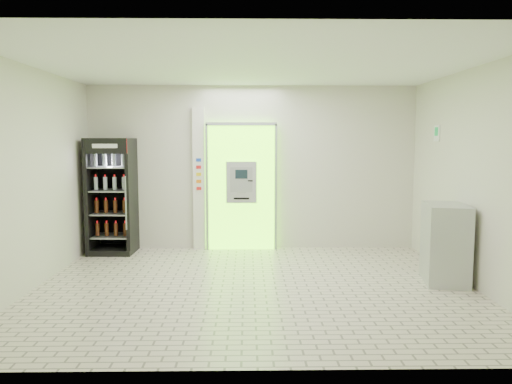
{
  "coord_description": "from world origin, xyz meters",
  "views": [
    {
      "loc": [
        -0.08,
        -6.69,
        2.02
      ],
      "look_at": [
        0.05,
        1.2,
        1.19
      ],
      "focal_mm": 35.0,
      "sensor_mm": 36.0,
      "label": 1
    }
  ],
  "objects": [
    {
      "name": "beverage_cooler",
      "position": [
        -2.5,
        2.16,
        0.98
      ],
      "size": [
        0.79,
        0.74,
        2.05
      ],
      "rotation": [
        0.0,
        0.0,
        -0.03
      ],
      "color": "black",
      "rests_on": "ground"
    },
    {
      "name": "room_shell",
      "position": [
        0.0,
        0.0,
        1.84
      ],
      "size": [
        6.0,
        6.0,
        6.0
      ],
      "color": "beige",
      "rests_on": "ground"
    },
    {
      "name": "atm_assembly",
      "position": [
        -0.2,
        2.41,
        1.17
      ],
      "size": [
        1.3,
        0.24,
        2.33
      ],
      "color": "#6FFF14",
      "rests_on": "ground"
    },
    {
      "name": "pillar",
      "position": [
        -0.98,
        2.45,
        1.3
      ],
      "size": [
        0.22,
        0.11,
        2.6
      ],
      "color": "silver",
      "rests_on": "ground"
    },
    {
      "name": "exit_sign",
      "position": [
        2.99,
        1.4,
        2.12
      ],
      "size": [
        0.02,
        0.22,
        0.26
      ],
      "color": "white",
      "rests_on": "room_shell"
    },
    {
      "name": "ground",
      "position": [
        0.0,
        0.0,
        0.0
      ],
      "size": [
        6.0,
        6.0,
        0.0
      ],
      "primitive_type": "plane",
      "color": "beige",
      "rests_on": "ground"
    },
    {
      "name": "steel_cabinet",
      "position": [
        2.71,
        0.2,
        0.56
      ],
      "size": [
        0.71,
        0.92,
        1.11
      ],
      "rotation": [
        0.0,
        0.0,
        -0.18
      ],
      "color": "#ABADB3",
      "rests_on": "ground"
    }
  ]
}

